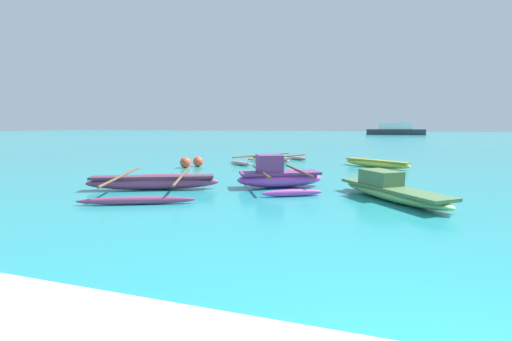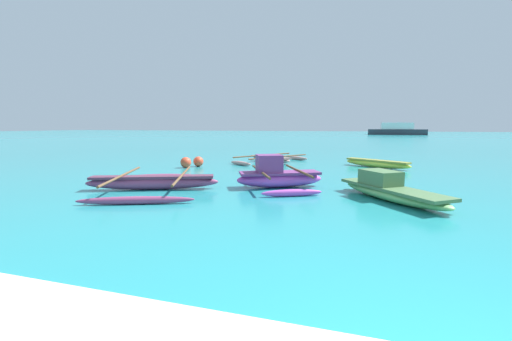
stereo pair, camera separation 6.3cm
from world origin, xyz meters
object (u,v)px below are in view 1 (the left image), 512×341
object	(u,v)px
moored_boat_2	(270,159)
mooring_buoy_1	(185,162)
moored_boat_0	(390,190)
moored_boat_3	(278,176)
distant_ferry	(395,130)
mooring_buoy_0	(198,162)
moored_boat_4	(153,183)
moored_boat_1	(376,163)

from	to	relation	value
moored_boat_2	mooring_buoy_1	bearing A→B (deg)	-100.78
moored_boat_0	moored_boat_3	bearing A→B (deg)	-144.19
mooring_buoy_1	distant_ferry	size ratio (longest dim) A/B	0.04
moored_boat_2	moored_boat_3	bearing A→B (deg)	-41.70
mooring_buoy_0	mooring_buoy_1	bearing A→B (deg)	-118.26
moored_boat_2	moored_boat_4	bearing A→B (deg)	-67.81
moored_boat_1	moored_boat_3	world-z (taller)	moored_boat_3
moored_boat_0	moored_boat_1	distance (m)	7.29
moored_boat_0	moored_boat_2	size ratio (longest dim) A/B	0.76
moored_boat_2	distant_ferry	xyz separation A→B (m)	(11.29, 60.85, 0.86)
moored_boat_2	moored_boat_4	world-z (taller)	moored_boat_4
moored_boat_4	mooring_buoy_1	xyz separation A→B (m)	(-1.72, 5.13, 0.03)
moored_boat_1	mooring_buoy_1	distance (m)	8.86
moored_boat_4	distant_ferry	xyz separation A→B (m)	(12.71, 69.42, 0.82)
distant_ferry	mooring_buoy_1	bearing A→B (deg)	-102.65
moored_boat_3	moored_boat_4	bearing A→B (deg)	176.80
mooring_buoy_1	moored_boat_1	bearing A→B (deg)	18.20
mooring_buoy_0	moored_boat_0	bearing A→B (deg)	-32.21
mooring_buoy_0	distant_ferry	distance (m)	65.22
moored_boat_4	mooring_buoy_1	distance (m)	5.41
mooring_buoy_0	distant_ferry	size ratio (longest dim) A/B	0.04
moored_boat_0	moored_boat_4	distance (m)	6.80
moored_boat_3	moored_boat_4	world-z (taller)	moored_boat_3
moored_boat_3	moored_boat_4	xyz separation A→B (m)	(-3.53, -1.54, -0.13)
moored_boat_3	mooring_buoy_0	size ratio (longest dim) A/B	7.49
moored_boat_1	moored_boat_3	bearing A→B (deg)	-82.72
moored_boat_2	mooring_buoy_0	world-z (taller)	mooring_buoy_0
moored_boat_0	moored_boat_4	bearing A→B (deg)	-123.06
moored_boat_0	mooring_buoy_1	world-z (taller)	moored_boat_0
moored_boat_0	mooring_buoy_0	xyz separation A→B (m)	(-8.16, 5.14, -0.02)
moored_boat_3	distant_ferry	xyz separation A→B (m)	(9.18, 67.89, 0.69)
moored_boat_3	mooring_buoy_1	world-z (taller)	moored_boat_3
moored_boat_2	distant_ferry	bearing A→B (deg)	111.09
moored_boat_0	distant_ferry	bearing A→B (deg)	136.86
moored_boat_2	mooring_buoy_1	world-z (taller)	mooring_buoy_1
moored_boat_4	mooring_buoy_0	bearing A→B (deg)	81.31
moored_boat_1	moored_boat_0	bearing A→B (deg)	-55.68
moored_boat_3	moored_boat_2	bearing A→B (deg)	79.97
moored_boat_2	mooring_buoy_0	xyz separation A→B (m)	(-2.81, -2.82, 0.06)
moored_boat_3	mooring_buoy_0	bearing A→B (deg)	112.70
moored_boat_1	mooring_buoy_0	bearing A→B (deg)	-131.35
moored_boat_1	distant_ferry	world-z (taller)	distant_ferry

